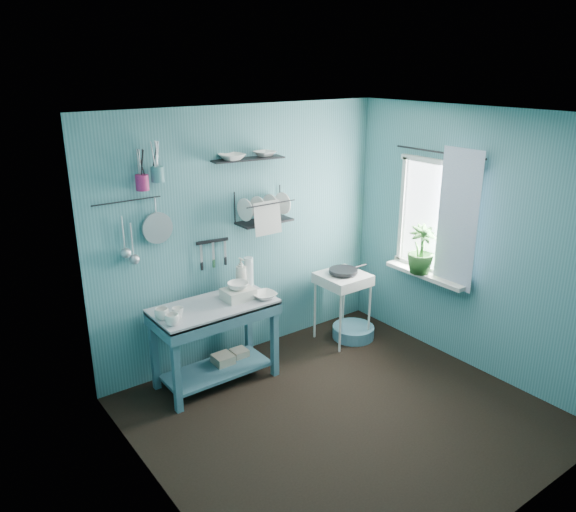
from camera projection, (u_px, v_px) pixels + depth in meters
floor at (342, 416)px, 4.79m from camera, size 3.20×3.20×0.00m
ceiling at (354, 116)px, 3.97m from camera, size 3.20×3.20×0.00m
wall_back at (245, 235)px, 5.52m from camera, size 3.20×0.00×3.20m
wall_front at (522, 356)px, 3.24m from camera, size 3.20×0.00×3.20m
wall_left at (156, 336)px, 3.48m from camera, size 0.00×3.00×3.00m
wall_right at (474, 243)px, 5.28m from camera, size 0.00×3.00×3.00m
work_counter at (216, 344)px, 5.19m from camera, size 1.18×0.71×0.79m
mug_left at (172, 320)px, 4.65m from camera, size 0.12×0.12×0.10m
mug_mid at (178, 313)px, 4.78m from camera, size 0.14×0.14×0.09m
mug_right at (162, 314)px, 4.76m from camera, size 0.17×0.17×0.10m
wash_tub at (238, 294)px, 5.17m from camera, size 0.28×0.22×0.10m
tub_bowl at (238, 286)px, 5.14m from camera, size 0.19×0.19×0.06m
soap_bottle at (241, 273)px, 5.40m from camera, size 0.11×0.12×0.30m
water_bottle at (249, 271)px, 5.47m from camera, size 0.09×0.09×0.28m
counter_bowl at (264, 296)px, 5.19m from camera, size 0.22×0.22×0.05m
hotplate_stand at (342, 307)px, 6.01m from camera, size 0.55×0.55×0.76m
frying_pan at (343, 271)px, 5.87m from camera, size 0.30×0.30×0.03m
knife_strip at (212, 241)px, 5.28m from camera, size 0.32×0.06×0.03m
dish_rack at (264, 206)px, 5.41m from camera, size 0.56×0.26×0.32m
upper_shelf at (248, 159)px, 5.19m from camera, size 0.72×0.27×0.01m
shelf_bowl_left at (232, 159)px, 5.09m from camera, size 0.24×0.24×0.06m
shelf_bowl_right at (265, 157)px, 5.30m from camera, size 0.23×0.23×0.05m
utensil_cup_magenta at (142, 183)px, 4.66m from camera, size 0.11×0.11×0.13m
utensil_cup_teal at (158, 174)px, 4.72m from camera, size 0.11×0.11×0.13m
colander at (157, 228)px, 4.89m from camera, size 0.28×0.03×0.28m
ladle_outer at (123, 233)px, 4.72m from camera, size 0.01×0.01×0.30m
ladle_inner at (132, 240)px, 4.78m from camera, size 0.01×0.01×0.30m
hook_rail at (127, 201)px, 4.68m from camera, size 0.60×0.01×0.01m
window_glass at (436, 218)px, 5.57m from camera, size 0.00×1.10×1.10m
windowsill at (426, 275)px, 5.71m from camera, size 0.16×0.95×0.04m
curtain at (457, 220)px, 5.29m from camera, size 0.00×1.35×1.35m
curtain_rod at (439, 152)px, 5.33m from camera, size 0.02×1.05×0.02m
potted_plant at (421, 250)px, 5.64m from camera, size 0.36×0.36×0.49m
storage_tin_large at (223, 365)px, 5.38m from camera, size 0.18×0.18×0.22m
storage_tin_small at (240, 359)px, 5.51m from camera, size 0.15×0.15×0.20m
floor_basin at (353, 332)px, 6.14m from camera, size 0.45×0.45×0.13m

